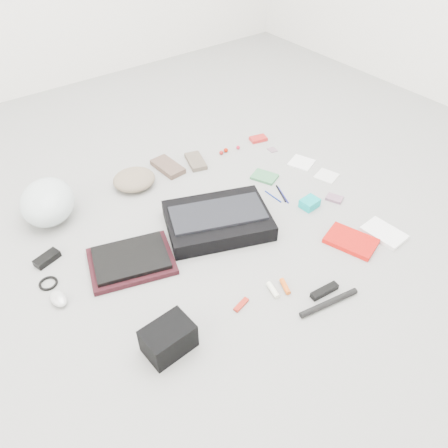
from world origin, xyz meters
TOP-DOWN VIEW (x-y plane):
  - ground_plane at (0.00, 0.00)m, footprint 4.00×4.00m
  - messenger_bag at (-0.00, 0.05)m, footprint 0.57×0.49m
  - bag_flap at (-0.00, 0.05)m, footprint 0.48×0.34m
  - laptop_sleeve at (-0.44, 0.08)m, footprint 0.42×0.36m
  - laptop at (-0.44, 0.08)m, footprint 0.36×0.31m
  - bike_helmet at (-0.61, 0.59)m, footprint 0.36×0.39m
  - beanie at (-0.16, 0.58)m, footprint 0.24×0.23m
  - mitten_left at (0.06, 0.60)m, footprint 0.12×0.21m
  - mitten_right at (0.22, 0.56)m, footprint 0.13×0.19m
  - power_brick at (-0.73, 0.32)m, footprint 0.12×0.08m
  - cable_coil at (-0.78, 0.18)m, footprint 0.08×0.08m
  - mouse at (-0.77, 0.07)m, footprint 0.06×0.10m
  - camera_bag at (-0.53, -0.38)m, footprint 0.18×0.14m
  - multitool at (-0.20, -0.39)m, footprint 0.08×0.04m
  - toiletry_tube_white at (-0.06, -0.41)m, footprint 0.04×0.08m
  - toiletry_tube_orange at (-0.00, -0.42)m, footprint 0.05×0.08m
  - u_lock at (0.11, -0.54)m, footprint 0.13×0.04m
  - bike_pump at (0.08, -0.59)m, footprint 0.27×0.07m
  - book_red at (0.42, -0.41)m, footprint 0.21×0.26m
  - book_white at (0.59, -0.46)m, footprint 0.14×0.20m
  - notepad at (0.44, 0.21)m, footprint 0.14×0.16m
  - pen_blue at (0.36, 0.06)m, footprint 0.01×0.12m
  - pen_black at (0.41, 0.05)m, footprint 0.06×0.13m
  - pen_navy at (0.41, 0.04)m, footprint 0.06×0.13m
  - accordion_wallet at (0.46, -0.11)m, footprint 0.09×0.08m
  - card_deck at (0.60, -0.14)m, footprint 0.08×0.10m
  - napkin_top at (0.70, 0.19)m, footprint 0.16×0.16m
  - napkin_bottom at (0.72, 0.02)m, footprint 0.14×0.14m
  - lollipop_a at (0.39, 0.54)m, footprint 0.03×0.03m
  - lollipop_b at (0.43, 0.55)m, footprint 0.03×0.03m
  - lollipop_c at (0.50, 0.53)m, footprint 0.03×0.03m
  - altoids_tin at (0.66, 0.53)m, footprint 0.11×0.09m
  - stamp_sheet at (0.66, 0.40)m, footprint 0.05×0.06m

SIDE VIEW (x-z plane):
  - ground_plane at x=0.00m, z-range 0.00..0.00m
  - stamp_sheet at x=0.66m, z-range 0.00..0.00m
  - napkin_bottom at x=0.72m, z-range 0.00..0.01m
  - pen_blue at x=0.36m, z-range 0.00..0.01m
  - napkin_top at x=0.70m, z-range 0.00..0.01m
  - pen_navy at x=0.41m, z-range 0.00..0.01m
  - pen_black at x=0.41m, z-range 0.00..0.01m
  - cable_coil at x=-0.78m, z-range 0.00..0.01m
  - multitool at x=-0.20m, z-range 0.00..0.01m
  - card_deck at x=0.60m, z-range 0.00..0.02m
  - notepad at x=0.44m, z-range 0.00..0.02m
  - book_white at x=0.59m, z-range 0.00..0.02m
  - altoids_tin at x=0.66m, z-range 0.00..0.02m
  - toiletry_tube_orange at x=0.00m, z-range 0.00..0.02m
  - lollipop_c at x=0.50m, z-range 0.00..0.02m
  - toiletry_tube_white at x=-0.06m, z-range 0.00..0.02m
  - book_red at x=0.42m, z-range 0.00..0.02m
  - lollipop_a at x=0.39m, z-range 0.00..0.02m
  - laptop_sleeve at x=-0.44m, z-range 0.00..0.02m
  - bike_pump at x=0.08m, z-range 0.00..0.03m
  - u_lock at x=0.11m, z-range 0.00..0.03m
  - mitten_right at x=0.22m, z-range 0.00..0.03m
  - lollipop_b at x=0.43m, z-range 0.00..0.03m
  - mitten_left at x=0.06m, z-range 0.00..0.03m
  - power_brick at x=-0.73m, z-range 0.00..0.03m
  - mouse at x=-0.77m, z-range 0.00..0.04m
  - accordion_wallet at x=0.46m, z-range 0.00..0.04m
  - laptop at x=-0.44m, z-range 0.02..0.05m
  - beanie at x=-0.16m, z-range 0.00..0.08m
  - messenger_bag at x=0.00m, z-range 0.00..0.08m
  - camera_bag at x=-0.53m, z-range 0.00..0.12m
  - bag_flap at x=0.00m, z-range 0.08..0.09m
  - bike_helmet at x=-0.61m, z-range 0.00..0.19m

